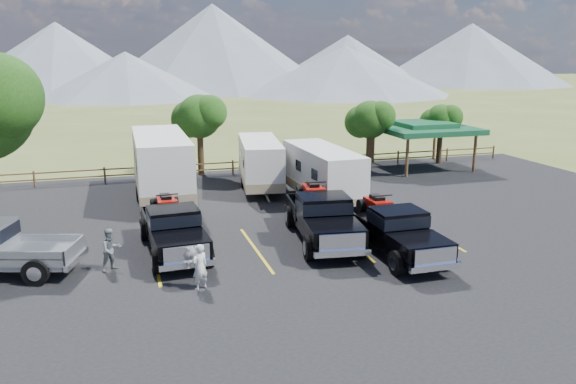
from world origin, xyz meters
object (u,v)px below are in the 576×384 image
object	(u,v)px
trailer_center	(260,163)
trailer_right	(322,175)
trailer_left	(161,166)
person_b	(111,250)
rig_left	(173,227)
person_a	(200,267)
rig_right	(395,229)
pavilion	(423,128)
rig_center	(322,215)

from	to	relation	value
trailer_center	trailer_right	bearing A→B (deg)	-52.41
trailer_left	person_b	world-z (taller)	trailer_left
rig_left	person_a	bearing A→B (deg)	-86.23
trailer_right	person_b	size ratio (longest dim) A/B	5.33
rig_right	person_a	xyz separation A→B (m)	(-7.89, -1.31, -0.20)
pavilion	trailer_right	world-z (taller)	pavilion
trailer_right	pavilion	bearing A→B (deg)	33.91
trailer_left	trailer_center	world-z (taller)	trailer_left
trailer_center	person_a	size ratio (longest dim) A/B	5.20
rig_center	person_b	xyz separation A→B (m)	(-8.56, -1.03, -0.28)
pavilion	rig_right	xyz separation A→B (m)	(-9.82, -14.97, -1.75)
rig_left	trailer_right	bearing A→B (deg)	29.30
rig_left	person_b	bearing A→B (deg)	-152.46
trailer_left	trailer_right	distance (m)	8.60
person_a	person_b	distance (m)	3.88
person_a	person_b	size ratio (longest dim) A/B	1.00
rig_center	trailer_right	size ratio (longest dim) A/B	0.82
rig_left	rig_right	xyz separation A→B (m)	(8.38, -2.72, -0.00)
rig_left	trailer_left	size ratio (longest dim) A/B	0.62
rig_left	rig_right	size ratio (longest dim) A/B	1.01
rig_right	trailer_left	distance (m)	13.74
rig_center	trailer_left	size ratio (longest dim) A/B	0.68
rig_left	trailer_center	size ratio (longest dim) A/B	0.76
rig_center	person_a	size ratio (longest dim) A/B	4.35
trailer_left	person_a	xyz separation A→B (m)	(0.23, -12.35, -1.07)
trailer_right	person_b	bearing A→B (deg)	-149.29
rig_center	trailer_center	world-z (taller)	trailer_center
person_a	trailer_center	bearing A→B (deg)	-137.38
rig_left	person_b	distance (m)	2.76
rig_center	person_b	size ratio (longest dim) A/B	4.36
pavilion	trailer_left	bearing A→B (deg)	-167.66
trailer_right	person_a	distance (m)	12.14
rig_left	person_b	world-z (taller)	rig_left
trailer_right	person_a	world-z (taller)	trailer_right
rig_center	pavilion	bearing A→B (deg)	53.73
rig_right	person_a	size ratio (longest dim) A/B	3.91
rig_left	trailer_right	world-z (taller)	trailer_right
person_b	person_a	bearing A→B (deg)	-69.87
trailer_left	trailer_center	bearing A→B (deg)	11.46
trailer_center	trailer_left	bearing A→B (deg)	-160.00
trailer_center	trailer_right	distance (m)	4.80
pavilion	rig_center	bearing A→B (deg)	-133.60
trailer_left	rig_left	bearing A→B (deg)	-91.47
pavilion	trailer_center	world-z (taller)	pavilion
pavilion	trailer_left	size ratio (longest dim) A/B	0.60
trailer_right	person_b	world-z (taller)	trailer_right
trailer_center	person_a	distance (m)	14.57
trailer_center	person_b	distance (m)	13.70
rig_right	trailer_left	size ratio (longest dim) A/B	0.61
trailer_right	rig_right	bearing A→B (deg)	-90.52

